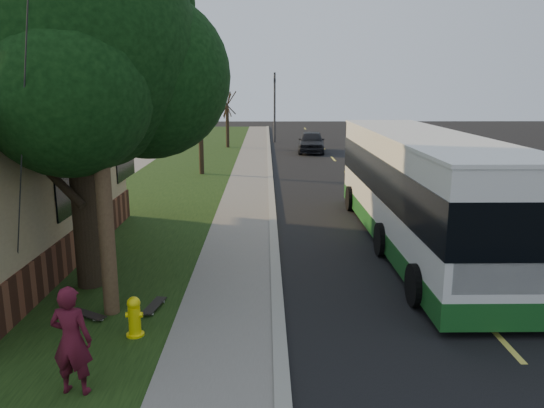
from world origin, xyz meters
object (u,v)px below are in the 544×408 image
(utility_pole, at_px, (95,77))
(bare_tree_near, at_px, (201,133))
(fire_hydrant, at_px, (134,317))
(bare_tree_far, at_px, (227,121))
(transit_bus, at_px, (420,187))
(distant_car, at_px, (311,142))
(traffic_signal, at_px, (275,103))
(skateboard_main, at_px, (154,306))
(skateboarder, at_px, (71,340))
(leafy_tree, at_px, (76,52))
(skateboard_spare, at_px, (87,314))

(utility_pole, distance_m, bare_tree_near, 17.19)
(fire_hydrant, xyz_separation_m, bare_tree_far, (-0.40, 30.00, 1.57))
(transit_bus, height_order, distant_car, transit_bus)
(traffic_signal, xyz_separation_m, skateboard_main, (-3.00, -32.83, -3.03))
(skateboarder, height_order, distant_car, skateboarder)
(leafy_tree, height_order, bare_tree_near, leafy_tree)
(skateboarder, distance_m, skateboard_spare, 2.78)
(skateboarder, bearing_deg, fire_hydrant, -97.34)
(leafy_tree, distance_m, bare_tree_far, 27.56)
(bare_tree_near, distance_m, traffic_signal, 16.52)
(bare_tree_near, height_order, skateboard_main, bare_tree_near)
(fire_hydrant, height_order, bare_tree_far, bare_tree_far)
(transit_bus, relative_size, distant_car, 2.74)
(fire_hydrant, height_order, traffic_signal, traffic_signal)
(skateboarder, bearing_deg, transit_bus, -127.11)
(utility_pole, xyz_separation_m, bare_tree_far, (0.31, 29.01, -2.63))
(traffic_signal, xyz_separation_m, distant_car, (2.41, -6.62, -2.43))
(traffic_signal, bearing_deg, bare_tree_near, -104.04)
(bare_tree_near, distance_m, skateboard_main, 16.98)
(transit_bus, distance_m, skateboarder, 10.39)
(bare_tree_far, bearing_deg, traffic_signal, 48.81)
(fire_hydrant, height_order, utility_pole, utility_pole)
(utility_pole, relative_size, leafy_tree, 1.16)
(traffic_signal, height_order, skateboard_spare, traffic_signal)
(utility_pole, relative_size, skateboard_main, 10.00)
(transit_bus, bearing_deg, skateboard_spare, -147.75)
(bare_tree_near, relative_size, distant_car, 1.00)
(fire_hydrant, xyz_separation_m, utility_pole, (-0.71, 0.99, 4.20))
(utility_pole, distance_m, skateboarder, 4.67)
(fire_hydrant, relative_size, skateboard_spare, 0.88)
(leafy_tree, relative_size, bare_tree_far, 1.94)
(leafy_tree, height_order, traffic_signal, leafy_tree)
(skateboard_spare, bearing_deg, distant_car, 76.02)
(skateboarder, relative_size, skateboard_spare, 1.96)
(fire_hydrant, distance_m, transit_bus, 8.89)
(leafy_tree, bearing_deg, bare_tree_near, 87.50)
(traffic_signal, xyz_separation_m, skateboard_spare, (-4.21, -33.22, -3.03))
(utility_pole, height_order, bare_tree_far, utility_pole)
(utility_pole, xyz_separation_m, skateboard_spare, (-0.41, -0.21, -4.50))
(bare_tree_far, relative_size, skateboard_spare, 4.80)
(skateboarder, bearing_deg, traffic_signal, -89.22)
(leafy_tree, height_order, skateboard_main, leafy_tree)
(bare_tree_near, xyz_separation_m, transit_bus, (7.60, -12.29, -0.45))
(utility_pole, distance_m, skateboard_main, 4.57)
(leafy_tree, relative_size, skateboard_spare, 9.28)
(bare_tree_near, xyz_separation_m, distant_car, (6.41, 9.38, -1.42))
(traffic_signal, bearing_deg, skateboard_main, -95.22)
(bare_tree_near, bearing_deg, traffic_signal, 75.96)
(distant_car, bearing_deg, bare_tree_near, -119.20)
(bare_tree_near, height_order, distant_car, bare_tree_near)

